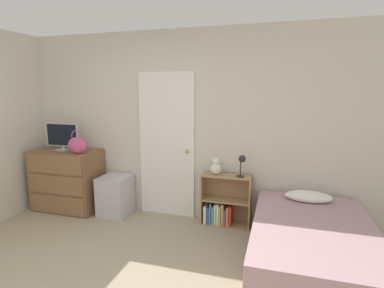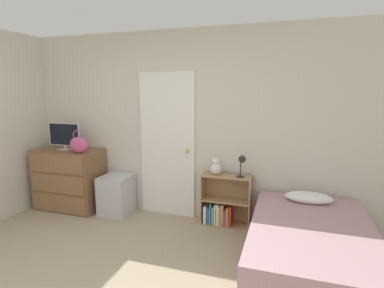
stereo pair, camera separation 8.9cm
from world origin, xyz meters
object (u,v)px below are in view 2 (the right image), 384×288
Objects in this scene: dresser at (69,179)px; bed at (311,248)px; bookshelf at (223,206)px; teddy_bear at (216,167)px; tv at (65,136)px; handbag at (79,145)px; storage_bin at (117,195)px; desk_lamp at (242,162)px.

bed is (3.35, -0.64, -0.20)m from dresser.
bookshelf is 1.29m from bed.
dresser is 0.54× the size of bed.
teddy_bear is (-0.10, -0.00, 0.52)m from bookshelf.
bed is at bearing -10.90° from dresser.
tv reaches higher than bookshelf.
bed is at bearing -9.30° from handbag.
teddy_bear is at bearing 8.61° from handbag.
storage_bin is at bearing 2.45° from tv.
bookshelf is 0.53m from teddy_bear.
handbag is (0.36, -0.16, -0.09)m from tv.
tv is 1.62× the size of handbag.
bookshelf is at bearing 3.35° from dresser.
tv reaches higher than teddy_bear.
desk_lamp is at bearing 2.22° from dresser.
storage_bin is at bearing -176.26° from teddy_bear.
handbag is at bearing -171.39° from teddy_bear.
desk_lamp is (1.77, 0.06, 0.60)m from storage_bin.
bookshelf is (2.35, 0.13, -0.85)m from tv.
bookshelf is at bearing 3.16° from tv.
desk_lamp reaches higher than bed.
handbag is (0.33, -0.15, 0.57)m from dresser.
desk_lamp is at bearing 136.94° from bed.
bookshelf reaches higher than bed.
desk_lamp is (2.22, 0.25, -0.14)m from handbag.
tv reaches higher than handbag.
tv is 1.87× the size of desk_lamp.
dresser is 2.33m from bookshelf.
tv is at bearing -177.55° from storage_bin.
bookshelf is 2.40× the size of desk_lamp.
tv reaches higher than dresser.
teddy_bear reaches higher than storage_bin.
tv is at bearing 169.11° from bed.
dresser is 0.67m from handbag.
handbag is at bearing -173.59° from desk_lamp.
dresser is 2.24m from teddy_bear.
dresser is at bearing -9.64° from tv.
bed is (0.80, -0.74, -0.63)m from desk_lamp.
teddy_bear reaches higher than bed.
bed is (1.03, -0.78, -0.01)m from bookshelf.
desk_lamp is (2.55, 0.10, 0.43)m from dresser.
tv is at bearing 156.79° from handbag.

